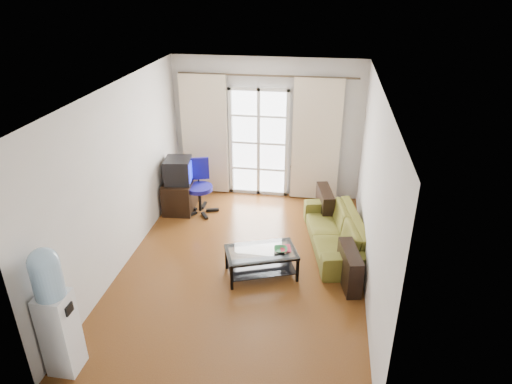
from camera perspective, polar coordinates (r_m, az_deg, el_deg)
floor at (r=7.08m, az=-1.63°, el=-9.17°), size 5.20×5.20×0.00m
ceiling at (r=5.96m, az=-1.96°, el=12.63°), size 5.20×5.20×0.00m
wall_back at (r=8.79m, az=1.37°, el=7.88°), size 3.60×0.02×2.70m
wall_front at (r=4.26m, az=-8.44°, el=-14.02°), size 3.60×0.02×2.70m
wall_left at (r=6.94m, az=-16.56°, el=1.73°), size 0.02×5.20×2.70m
wall_right at (r=6.34m, az=14.41°, el=-0.32°), size 0.02×5.20×2.70m
french_door at (r=8.85m, az=0.33°, el=6.12°), size 1.16×0.06×2.15m
curtain_rod at (r=8.44m, az=1.35°, el=14.34°), size 3.30×0.04×0.04m
curtain_left at (r=8.96m, az=-6.43°, el=7.05°), size 0.90×0.07×2.35m
curtain_right at (r=8.66m, az=7.53°, el=6.32°), size 0.90×0.07×2.35m
radiator at (r=9.01m, az=6.26°, el=1.20°), size 0.64×0.12×0.64m
sofa at (r=7.48m, az=9.91°, el=-4.91°), size 2.24×1.52×0.57m
coffee_table at (r=6.74m, az=0.65°, el=-8.44°), size 1.16×0.90×0.41m
bowl at (r=6.65m, az=3.09°, el=-7.21°), size 0.25×0.25×0.05m
book at (r=6.70m, az=3.07°, el=-7.08°), size 0.23×0.26×0.02m
remote at (r=6.58m, az=2.92°, el=-7.79°), size 0.15×0.09×0.02m
tv_stand at (r=8.67m, az=-9.46°, el=-0.33°), size 0.58×0.82×0.58m
crt_tv at (r=8.41m, az=-9.82°, el=2.67°), size 0.55×0.55×0.45m
task_chair at (r=8.50m, az=-7.04°, el=-0.64°), size 0.85×0.85×1.00m
water_cooler at (r=5.42m, az=-23.85°, el=-13.31°), size 0.35×0.32×1.59m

